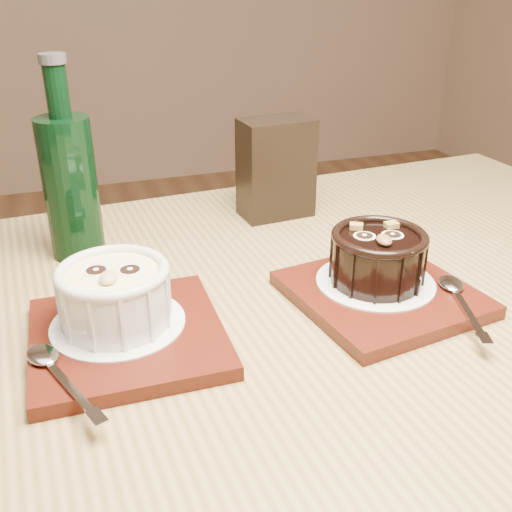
{
  "coord_description": "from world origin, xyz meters",
  "views": [
    {
      "loc": [
        -0.3,
        -0.68,
        1.08
      ],
      "look_at": [
        -0.13,
        -0.16,
        0.81
      ],
      "focal_mm": 42.0,
      "sensor_mm": 36.0,
      "label": 1
    }
  ],
  "objects": [
    {
      "name": "table",
      "position": [
        -0.11,
        -0.19,
        0.66
      ],
      "size": [
        1.25,
        0.88,
        0.75
      ],
      "rotation": [
        0.0,
        0.0,
        0.06
      ],
      "color": "olive",
      "rests_on": "ground"
    },
    {
      "name": "tray_left",
      "position": [
        -0.27,
        -0.18,
        0.76
      ],
      "size": [
        0.18,
        0.18,
        0.01
      ],
      "primitive_type": "cube",
      "rotation": [
        0.0,
        0.0,
        -0.02
      ],
      "color": "#49160C",
      "rests_on": "table"
    },
    {
      "name": "doily_left",
      "position": [
        -0.27,
        -0.16,
        0.77
      ],
      "size": [
        0.13,
        0.13,
        0.0
      ],
      "primitive_type": "cylinder",
      "color": "white",
      "rests_on": "tray_left"
    },
    {
      "name": "ramekin_white",
      "position": [
        -0.27,
        -0.16,
        0.8
      ],
      "size": [
        0.11,
        0.11,
        0.06
      ],
      "rotation": [
        0.0,
        0.0,
        -0.29
      ],
      "color": "silver",
      "rests_on": "doily_left"
    },
    {
      "name": "spoon_left",
      "position": [
        -0.33,
        -0.23,
        0.77
      ],
      "size": [
        0.07,
        0.13,
        0.01
      ],
      "primitive_type": null,
      "rotation": [
        0.0,
        0.0,
        0.37
      ],
      "color": "silver",
      "rests_on": "tray_left"
    },
    {
      "name": "tray_right",
      "position": [
        0.01,
        -0.18,
        0.76
      ],
      "size": [
        0.2,
        0.2,
        0.01
      ],
      "primitive_type": "cube",
      "rotation": [
        0.0,
        0.0,
        0.15
      ],
      "color": "#49160C",
      "rests_on": "table"
    },
    {
      "name": "doily_right",
      "position": [
        0.01,
        -0.17,
        0.77
      ],
      "size": [
        0.13,
        0.13,
        0.0
      ],
      "primitive_type": "cylinder",
      "color": "white",
      "rests_on": "tray_right"
    },
    {
      "name": "ramekin_dark",
      "position": [
        0.01,
        -0.17,
        0.8
      ],
      "size": [
        0.1,
        0.1,
        0.06
      ],
      "rotation": [
        0.0,
        0.0,
        -0.24
      ],
      "color": "black",
      "rests_on": "doily_right"
    },
    {
      "name": "spoon_right",
      "position": [
        0.07,
        -0.24,
        0.77
      ],
      "size": [
        0.07,
        0.14,
        0.01
      ],
      "primitive_type": null,
      "rotation": [
        0.0,
        0.0,
        -0.32
      ],
      "color": "silver",
      "rests_on": "tray_right"
    },
    {
      "name": "condiment_stand",
      "position": [
        -0.02,
        0.09,
        0.82
      ],
      "size": [
        0.1,
        0.07,
        0.14
      ],
      "primitive_type": "cube",
      "rotation": [
        0.0,
        0.0,
        0.09
      ],
      "color": "black",
      "rests_on": "table"
    },
    {
      "name": "green_bottle",
      "position": [
        -0.3,
        0.04,
        0.84
      ],
      "size": [
        0.06,
        0.06,
        0.24
      ],
      "color": "black",
      "rests_on": "table"
    }
  ]
}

